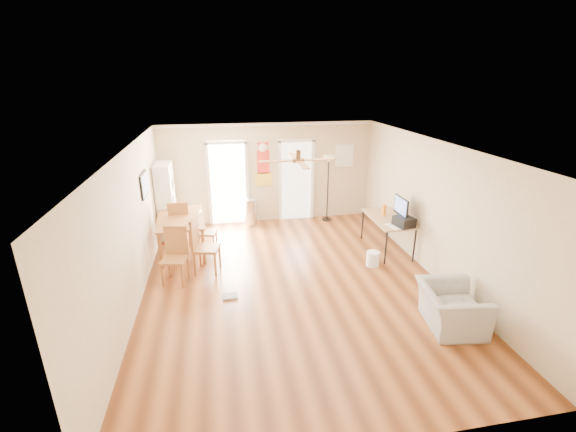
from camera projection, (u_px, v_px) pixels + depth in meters
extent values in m
plane|color=brown|center=(294.00, 283.00, 7.33)|extent=(7.00, 7.00, 0.00)
cube|color=red|center=(263.00, 164.00, 9.99)|extent=(0.46, 0.03, 1.10)
cube|color=white|center=(344.00, 156.00, 10.29)|extent=(0.50, 0.04, 0.60)
cube|color=black|center=(144.00, 185.00, 7.57)|extent=(0.04, 0.66, 0.48)
cylinder|color=silver|center=(250.00, 212.00, 10.09)|extent=(0.42, 0.42, 0.70)
cube|color=white|center=(393.00, 227.00, 7.98)|extent=(0.20, 0.39, 0.01)
cube|color=black|center=(404.00, 222.00, 8.00)|extent=(0.42, 0.46, 0.20)
cylinder|color=orange|center=(384.00, 210.00, 8.58)|extent=(0.10, 0.10, 0.26)
cylinder|color=white|center=(373.00, 259.00, 7.97)|extent=(0.30, 0.30, 0.31)
cylinder|color=white|center=(433.00, 290.00, 6.80)|extent=(0.33, 0.33, 0.30)
cube|color=gray|center=(230.00, 296.00, 6.87)|extent=(0.26, 0.21, 0.04)
imported|color=#A2A19D|center=(451.00, 308.00, 5.99)|extent=(1.02, 1.12, 0.65)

